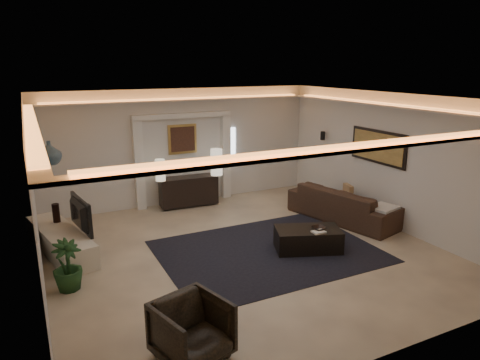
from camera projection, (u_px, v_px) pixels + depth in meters
name	position (u px, v px, depth m)	size (l,w,h in m)	color
floor	(244.00, 251.00, 8.28)	(7.00, 7.00, 0.00)	beige
ceiling	(245.00, 98.00, 7.53)	(7.00, 7.00, 0.00)	white
wall_back	(182.00, 147.00, 10.94)	(7.00, 7.00, 0.00)	silver
wall_front	(385.00, 249.00, 4.87)	(7.00, 7.00, 0.00)	silver
wall_left	(34.00, 205.00, 6.41)	(7.00, 7.00, 0.00)	silver
wall_right	(388.00, 160.00, 9.40)	(7.00, 7.00, 0.00)	silver
cove_soffit	(245.00, 114.00, 7.60)	(7.00, 7.00, 0.04)	silver
daylight_slit	(231.00, 146.00, 11.52)	(0.25, 0.03, 1.00)	white
area_rug	(268.00, 251.00, 8.28)	(4.00, 3.00, 0.01)	black
pilaster_left	(139.00, 166.00, 10.45)	(0.22, 0.20, 2.20)	silver
pilaster_right	(225.00, 157.00, 11.43)	(0.22, 0.20, 2.20)	silver
alcove_header	(183.00, 115.00, 10.64)	(2.52, 0.20, 0.12)	silver
painting_frame	(182.00, 139.00, 10.86)	(0.74, 0.04, 0.74)	tan
painting_canvas	(183.00, 139.00, 10.84)	(0.62, 0.02, 0.62)	#4C2D1E
art_panel_frame	(378.00, 147.00, 9.58)	(0.04, 1.64, 0.74)	black
art_panel_gold	(377.00, 147.00, 9.57)	(0.02, 1.50, 0.62)	tan
wall_sconce	(323.00, 136.00, 11.19)	(0.12, 0.12, 0.22)	black
wall_niche	(34.00, 171.00, 7.60)	(0.10, 0.55, 0.04)	silver
console	(189.00, 191.00, 10.85)	(1.43, 0.45, 0.72)	black
lamp_left	(160.00, 167.00, 10.32)	(0.23, 0.23, 0.52)	beige
lamp_right	(216.00, 162.00, 10.87)	(0.30, 0.30, 0.66)	beige
media_ledge	(60.00, 241.00, 8.19)	(0.59, 2.37, 0.45)	beige
tv	(75.00, 215.00, 8.00)	(0.14, 1.10, 0.63)	black
figurine	(56.00, 213.00, 8.51)	(0.14, 0.14, 0.37)	black
ginger_jar	(50.00, 153.00, 7.96)	(0.42, 0.42, 0.44)	#394557
plant	(67.00, 266.00, 6.78)	(0.46, 0.46, 0.82)	#193917
sofa	(344.00, 204.00, 9.89)	(1.01, 2.58, 0.75)	#4C3220
throw_blanket	(383.00, 208.00, 9.08)	(0.57, 0.46, 0.06)	beige
throw_pillow	(348.00, 192.00, 10.19)	(0.11, 0.36, 0.36)	#A17C51
coffee_table	(308.00, 240.00, 8.30)	(1.23, 0.67, 0.46)	black
bowl	(319.00, 230.00, 8.18)	(0.26, 0.26, 0.06)	black
magazine	(319.00, 233.00, 8.06)	(0.24, 0.18, 0.03)	beige
armchair	(192.00, 330.00, 5.20)	(0.80, 0.82, 0.74)	black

